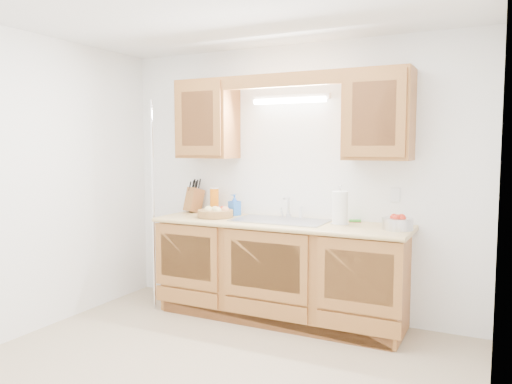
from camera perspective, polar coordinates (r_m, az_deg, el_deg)
The scene contains 17 objects.
room at distance 3.37m, azimuth -5.41°, elevation -0.15°, with size 3.52×3.50×2.50m.
base_cabinets at distance 4.56m, azimuth 2.72°, elevation -9.06°, with size 2.20×0.60×0.86m, color #9F5E2E.
countertop at distance 4.46m, azimuth 2.67°, elevation -3.61°, with size 2.30×0.63×0.04m, color tan.
upper_cabinet_left at distance 4.93m, azimuth -5.54°, elevation 8.24°, with size 0.55×0.33×0.75m, color #9F5E2E.
upper_cabinet_right at distance 4.30m, azimuth 13.86°, elevation 8.56°, with size 0.55×0.33×0.75m, color #9F5E2E.
valance at distance 4.45m, azimuth 2.76°, elevation 12.66°, with size 2.20×0.05×0.12m, color #9F5E2E.
fluorescent_fixture at distance 4.64m, azimuth 3.89°, elevation 10.57°, with size 0.76×0.08×0.08m.
sink at distance 4.48m, azimuth 2.77°, elevation -4.23°, with size 0.84×0.46×0.36m.
wire_shelf_pole at distance 4.84m, azimuth -11.69°, elevation -1.58°, with size 0.03×0.03×2.00m, color silver.
outlet_plate at distance 4.44m, azimuth 15.62°, elevation -0.32°, with size 0.08×0.01×0.12m, color white.
fruit_basket at distance 4.71m, azimuth -4.65°, elevation -2.34°, with size 0.37×0.37×0.10m.
knife_block at distance 5.10m, azimuth -7.10°, elevation -0.88°, with size 0.18×0.23×0.35m.
orange_canister at distance 4.96m, azimuth -4.78°, elevation -0.97°, with size 0.09×0.09×0.26m.
soap_bottle at distance 4.82m, azimuth -2.47°, elevation -1.47°, with size 0.09×0.09×0.21m, color blue.
sponge at distance 4.49m, azimuth 11.25°, elevation -3.28°, with size 0.12×0.09×0.02m.
paper_towel at distance 4.30m, azimuth 9.58°, elevation -1.83°, with size 0.16×0.16×0.34m.
apple_bowl at distance 4.15m, azimuth 15.89°, elevation -3.41°, with size 0.30×0.30×0.13m.
Camera 1 is at (1.76, -2.85, 1.56)m, focal length 35.00 mm.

